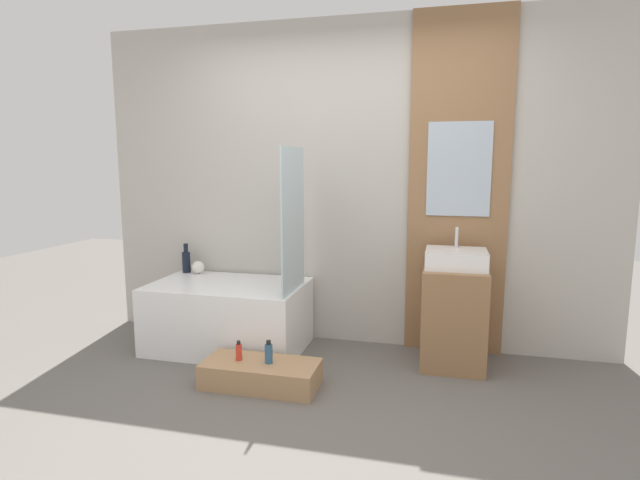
{
  "coord_description": "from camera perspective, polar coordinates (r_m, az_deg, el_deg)",
  "views": [
    {
      "loc": [
        0.76,
        -2.41,
        1.47
      ],
      "look_at": [
        -0.01,
        0.69,
        0.98
      ],
      "focal_mm": 28.0,
      "sensor_mm": 36.0,
      "label": 1
    }
  ],
  "objects": [
    {
      "name": "wooden_step_bench",
      "position": [
        3.47,
        -6.78,
        -14.95
      ],
      "size": [
        0.77,
        0.35,
        0.17
      ],
      "primitive_type": "cube",
      "color": "#A87F56",
      "rests_on": "ground_plane"
    },
    {
      "name": "bottle_soap_secondary",
      "position": [
        3.39,
        -5.89,
        -12.72
      ],
      "size": [
        0.05,
        0.05,
        0.16
      ],
      "color": "#2D567A",
      "rests_on": "wooden_step_bench"
    },
    {
      "name": "sink",
      "position": [
        3.72,
        15.29,
        -2.07
      ],
      "size": [
        0.43,
        0.36,
        0.28
      ],
      "color": "white",
      "rests_on": "vanity_cabinet"
    },
    {
      "name": "ground_plane",
      "position": [
        2.92,
        -3.29,
        -21.51
      ],
      "size": [
        12.0,
        12.0,
        0.0
      ],
      "primitive_type": "plane",
      "color": "#605B56"
    },
    {
      "name": "vanity_cabinet",
      "position": [
        3.83,
        15.03,
        -8.41
      ],
      "size": [
        0.45,
        0.52,
        0.73
      ],
      "primitive_type": "cube",
      "color": "#8E6642",
      "rests_on": "ground_plane"
    },
    {
      "name": "bottle_soap_primary",
      "position": [
        3.47,
        -9.26,
        -12.46
      ],
      "size": [
        0.04,
        0.04,
        0.13
      ],
      "color": "red",
      "rests_on": "wooden_step_bench"
    },
    {
      "name": "bathtub",
      "position": [
        4.1,
        -10.41,
        -8.49
      ],
      "size": [
        1.21,
        0.76,
        0.53
      ],
      "color": "white",
      "rests_on": "ground_plane"
    },
    {
      "name": "glass_shower_screen",
      "position": [
        3.66,
        -3.11,
        2.27
      ],
      "size": [
        0.01,
        0.54,
        1.06
      ],
      "primitive_type": "cube",
      "color": "silver",
      "rests_on": "bathtub"
    },
    {
      "name": "wall_tiled_back",
      "position": [
        4.06,
        3.23,
        6.29
      ],
      "size": [
        4.2,
        0.06,
        2.6
      ],
      "primitive_type": "cube",
      "color": "#B7B2A8",
      "rests_on": "ground_plane"
    },
    {
      "name": "wall_wood_accent",
      "position": [
        3.94,
        15.51,
        6.03
      ],
      "size": [
        0.74,
        0.04,
        2.6
      ],
      "color": "#8E6642",
      "rests_on": "ground_plane"
    },
    {
      "name": "vase_round_light",
      "position": [
        4.43,
        -13.76,
        -3.05
      ],
      "size": [
        0.11,
        0.11,
        0.11
      ],
      "primitive_type": "sphere",
      "color": "silver",
      "rests_on": "bathtub"
    },
    {
      "name": "vase_tall_dark",
      "position": [
        4.5,
        -15.04,
        -2.3
      ],
      "size": [
        0.07,
        0.07,
        0.25
      ],
      "color": "black",
      "rests_on": "bathtub"
    }
  ]
}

